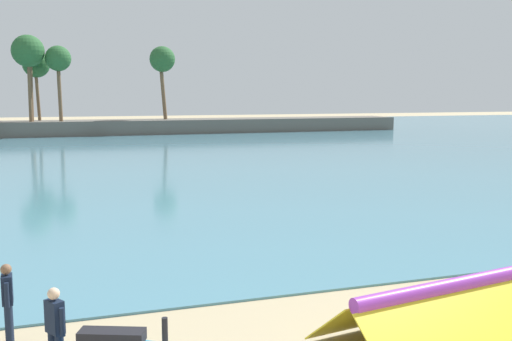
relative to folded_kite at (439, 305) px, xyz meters
The scene contains 5 objects.
sea 53.99m from the folded_kite, 93.72° to the left, with size 220.00×100.46×0.06m, color teal.
palm_headland 64.63m from the folded_kite, 96.23° to the left, with size 80.41×6.46×12.37m.
folded_kite is the anchor object (origin of this frame).
person_rigging_by_gear 7.16m from the folded_kite, behind, with size 0.35×0.48×1.67m.
person_at_waterline 8.47m from the folded_kite, 160.65° to the left, with size 0.22×0.55×1.67m.
Camera 1 is at (-3.27, -5.35, 4.96)m, focal length 40.36 mm.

